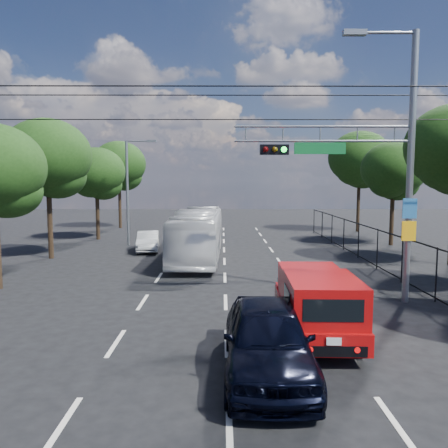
{
  "coord_description": "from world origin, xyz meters",
  "views": [
    {
      "loc": [
        -0.13,
        -7.42,
        4.37
      ],
      "look_at": [
        -0.06,
        8.39,
        2.8
      ],
      "focal_mm": 35.0,
      "sensor_mm": 36.0,
      "label": 1
    }
  ],
  "objects_px": {
    "white_van": "(148,241)",
    "navy_hatchback": "(267,338)",
    "white_bus": "(198,234)",
    "red_pickup": "(316,301)",
    "signal_mast": "(376,156)"
  },
  "relations": [
    {
      "from": "navy_hatchback",
      "to": "white_bus",
      "type": "relative_size",
      "value": 0.48
    },
    {
      "from": "signal_mast",
      "to": "white_bus",
      "type": "bearing_deg",
      "value": 127.68
    },
    {
      "from": "red_pickup",
      "to": "navy_hatchback",
      "type": "bearing_deg",
      "value": -123.62
    },
    {
      "from": "red_pickup",
      "to": "signal_mast",
      "type": "bearing_deg",
      "value": 51.21
    },
    {
      "from": "red_pickup",
      "to": "navy_hatchback",
      "type": "height_order",
      "value": "red_pickup"
    },
    {
      "from": "signal_mast",
      "to": "red_pickup",
      "type": "xyz_separation_m",
      "value": [
        -2.79,
        -3.47,
        -4.24
      ]
    },
    {
      "from": "signal_mast",
      "to": "white_bus",
      "type": "relative_size",
      "value": 0.94
    },
    {
      "from": "red_pickup",
      "to": "white_bus",
      "type": "bearing_deg",
      "value": 108.0
    },
    {
      "from": "signal_mast",
      "to": "red_pickup",
      "type": "height_order",
      "value": "signal_mast"
    },
    {
      "from": "white_van",
      "to": "white_bus",
      "type": "bearing_deg",
      "value": -48.6
    },
    {
      "from": "navy_hatchback",
      "to": "white_van",
      "type": "xyz_separation_m",
      "value": [
        -5.66,
        17.51,
        -0.22
      ]
    },
    {
      "from": "signal_mast",
      "to": "navy_hatchback",
      "type": "bearing_deg",
      "value": -126.75
    },
    {
      "from": "red_pickup",
      "to": "white_bus",
      "type": "xyz_separation_m",
      "value": [
        -3.97,
        12.22,
        0.4
      ]
    },
    {
      "from": "red_pickup",
      "to": "navy_hatchback",
      "type": "relative_size",
      "value": 1.06
    },
    {
      "from": "white_van",
      "to": "navy_hatchback",
      "type": "bearing_deg",
      "value": -79.46
    }
  ]
}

